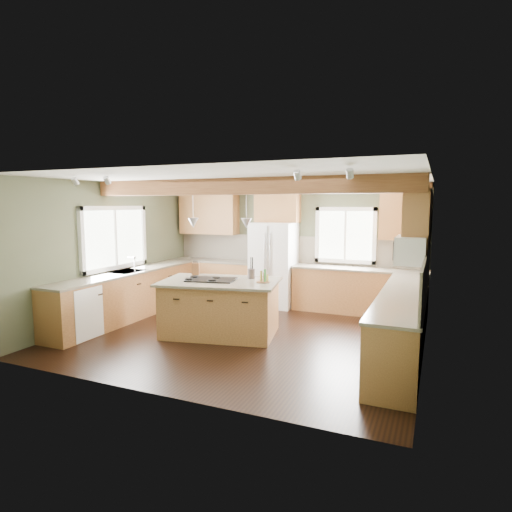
% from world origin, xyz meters
% --- Properties ---
extents(floor, '(5.60, 5.60, 0.00)m').
position_xyz_m(floor, '(0.00, 0.00, 0.00)').
color(floor, black).
rests_on(floor, ground).
extents(ceiling, '(5.60, 5.60, 0.00)m').
position_xyz_m(ceiling, '(0.00, 0.00, 2.60)').
color(ceiling, silver).
rests_on(ceiling, wall_back).
extents(wall_back, '(5.60, 0.00, 5.60)m').
position_xyz_m(wall_back, '(0.00, 2.50, 1.30)').
color(wall_back, '#495039').
rests_on(wall_back, ground).
extents(wall_left, '(0.00, 5.00, 5.00)m').
position_xyz_m(wall_left, '(-2.80, 0.00, 1.30)').
color(wall_left, '#495039').
rests_on(wall_left, ground).
extents(wall_right, '(0.00, 5.00, 5.00)m').
position_xyz_m(wall_right, '(2.80, 0.00, 1.30)').
color(wall_right, '#495039').
rests_on(wall_right, ground).
extents(ceiling_beam, '(5.55, 0.26, 0.26)m').
position_xyz_m(ceiling_beam, '(0.00, -0.14, 2.47)').
color(ceiling_beam, '#552B18').
rests_on(ceiling_beam, ceiling).
extents(soffit_trim, '(5.55, 0.20, 0.10)m').
position_xyz_m(soffit_trim, '(0.00, 2.40, 2.54)').
color(soffit_trim, '#552B18').
rests_on(soffit_trim, ceiling).
extents(backsplash_back, '(5.58, 0.03, 0.58)m').
position_xyz_m(backsplash_back, '(0.00, 2.48, 1.21)').
color(backsplash_back, brown).
rests_on(backsplash_back, wall_back).
extents(backsplash_right, '(0.03, 3.70, 0.58)m').
position_xyz_m(backsplash_right, '(2.78, 0.05, 1.21)').
color(backsplash_right, brown).
rests_on(backsplash_right, wall_right).
extents(base_cab_back_left, '(2.02, 0.60, 0.88)m').
position_xyz_m(base_cab_back_left, '(-1.79, 2.20, 0.44)').
color(base_cab_back_left, brown).
rests_on(base_cab_back_left, floor).
extents(counter_back_left, '(2.06, 0.64, 0.04)m').
position_xyz_m(counter_back_left, '(-1.79, 2.20, 0.90)').
color(counter_back_left, '#4F493A').
rests_on(counter_back_left, base_cab_back_left).
extents(base_cab_back_right, '(2.62, 0.60, 0.88)m').
position_xyz_m(base_cab_back_right, '(1.49, 2.20, 0.44)').
color(base_cab_back_right, brown).
rests_on(base_cab_back_right, floor).
extents(counter_back_right, '(2.66, 0.64, 0.04)m').
position_xyz_m(counter_back_right, '(1.49, 2.20, 0.90)').
color(counter_back_right, '#4F493A').
rests_on(counter_back_right, base_cab_back_right).
extents(base_cab_left, '(0.60, 3.70, 0.88)m').
position_xyz_m(base_cab_left, '(-2.50, 0.05, 0.44)').
color(base_cab_left, brown).
rests_on(base_cab_left, floor).
extents(counter_left, '(0.64, 3.74, 0.04)m').
position_xyz_m(counter_left, '(-2.50, 0.05, 0.90)').
color(counter_left, '#4F493A').
rests_on(counter_left, base_cab_left).
extents(base_cab_right, '(0.60, 3.70, 0.88)m').
position_xyz_m(base_cab_right, '(2.50, 0.05, 0.44)').
color(base_cab_right, brown).
rests_on(base_cab_right, floor).
extents(counter_right, '(0.64, 3.74, 0.04)m').
position_xyz_m(counter_right, '(2.50, 0.05, 0.90)').
color(counter_right, '#4F493A').
rests_on(counter_right, base_cab_right).
extents(upper_cab_back_left, '(1.40, 0.35, 0.90)m').
position_xyz_m(upper_cab_back_left, '(-1.99, 2.33, 1.95)').
color(upper_cab_back_left, brown).
rests_on(upper_cab_back_left, wall_back).
extents(upper_cab_over_fridge, '(0.96, 0.35, 0.70)m').
position_xyz_m(upper_cab_over_fridge, '(-0.30, 2.33, 2.15)').
color(upper_cab_over_fridge, brown).
rests_on(upper_cab_over_fridge, wall_back).
extents(upper_cab_right, '(0.35, 2.20, 0.90)m').
position_xyz_m(upper_cab_right, '(2.62, 0.90, 1.95)').
color(upper_cab_right, brown).
rests_on(upper_cab_right, wall_right).
extents(upper_cab_back_corner, '(0.90, 0.35, 0.90)m').
position_xyz_m(upper_cab_back_corner, '(2.30, 2.33, 1.95)').
color(upper_cab_back_corner, brown).
rests_on(upper_cab_back_corner, wall_back).
extents(window_left, '(0.04, 1.60, 1.05)m').
position_xyz_m(window_left, '(-2.78, 0.05, 1.55)').
color(window_left, white).
rests_on(window_left, wall_left).
extents(window_back, '(1.10, 0.04, 1.00)m').
position_xyz_m(window_back, '(1.15, 2.48, 1.55)').
color(window_back, white).
rests_on(window_back, wall_back).
extents(sink, '(0.50, 0.65, 0.03)m').
position_xyz_m(sink, '(-2.50, 0.05, 0.91)').
color(sink, '#262628').
rests_on(sink, counter_left).
extents(faucet, '(0.02, 0.02, 0.28)m').
position_xyz_m(faucet, '(-2.32, 0.05, 1.05)').
color(faucet, '#B2B2B7').
rests_on(faucet, sink).
extents(dishwasher, '(0.60, 0.60, 0.84)m').
position_xyz_m(dishwasher, '(-2.49, -1.25, 0.43)').
color(dishwasher, white).
rests_on(dishwasher, floor).
extents(oven, '(0.60, 0.72, 0.84)m').
position_xyz_m(oven, '(2.49, -1.25, 0.43)').
color(oven, white).
rests_on(oven, floor).
extents(microwave, '(0.40, 0.70, 0.38)m').
position_xyz_m(microwave, '(2.58, -0.05, 1.55)').
color(microwave, white).
rests_on(microwave, wall_right).
extents(pendant_left, '(0.18, 0.18, 0.16)m').
position_xyz_m(pendant_left, '(-0.84, -0.23, 1.88)').
color(pendant_left, '#B2B2B7').
rests_on(pendant_left, ceiling).
extents(pendant_right, '(0.18, 0.18, 0.16)m').
position_xyz_m(pendant_right, '(0.04, -0.05, 1.88)').
color(pendant_right, '#B2B2B7').
rests_on(pendant_right, ceiling).
extents(refrigerator, '(0.90, 0.74, 1.80)m').
position_xyz_m(refrigerator, '(-0.30, 2.12, 0.90)').
color(refrigerator, silver).
rests_on(refrigerator, floor).
extents(island, '(2.00, 1.45, 0.88)m').
position_xyz_m(island, '(-0.40, -0.14, 0.44)').
color(island, brown).
rests_on(island, floor).
extents(island_top, '(2.15, 1.60, 0.04)m').
position_xyz_m(island_top, '(-0.40, -0.14, 0.90)').
color(island_top, '#4F493A').
rests_on(island_top, island).
extents(cooktop, '(0.88, 0.67, 0.02)m').
position_xyz_m(cooktop, '(-0.55, -0.17, 0.93)').
color(cooktop, black).
rests_on(cooktop, island_top).
extents(knife_block, '(0.16, 0.14, 0.22)m').
position_xyz_m(knife_block, '(-1.08, 0.20, 1.03)').
color(knife_block, brown).
rests_on(knife_block, island_top).
extents(utensil_crock, '(0.16, 0.16, 0.17)m').
position_xyz_m(utensil_crock, '(0.00, 0.25, 1.00)').
color(utensil_crock, '#3C3430').
rests_on(utensil_crock, island_top).
extents(bottle_tray, '(0.27, 0.27, 0.20)m').
position_xyz_m(bottle_tray, '(0.32, -0.00, 1.02)').
color(bottle_tray, brown).
rests_on(bottle_tray, island_top).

